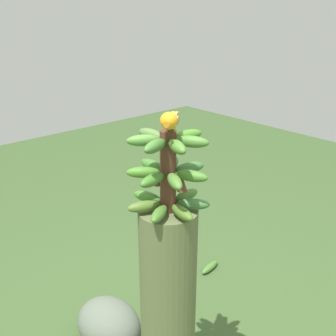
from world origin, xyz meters
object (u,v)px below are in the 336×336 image
(banana_tree, at_px, (168,317))
(perched_bird, at_px, (170,121))
(fallen_banana, at_px, (210,267))
(garden_rock, at_px, (109,324))
(banana_bunch, at_px, (168,172))

(banana_tree, xyz_separation_m, perched_bird, (0.02, 0.03, 0.80))
(perched_bird, relative_size, fallen_banana, 0.96)
(perched_bird, height_order, fallen_banana, perched_bird)
(banana_tree, distance_m, garden_rock, 0.57)
(banana_tree, distance_m, banana_bunch, 0.61)
(banana_bunch, height_order, fallen_banana, banana_bunch)
(perched_bird, bearing_deg, banana_bunch, -121.39)
(garden_rock, bearing_deg, banana_bunch, 88.71)
(garden_rock, bearing_deg, perched_bird, 86.75)
(banana_bunch, height_order, perched_bird, perched_bird)
(banana_bunch, relative_size, perched_bird, 1.83)
(banana_tree, xyz_separation_m, garden_rock, (-0.01, -0.46, -0.35))
(banana_tree, distance_m, perched_bird, 0.80)
(banana_tree, relative_size, fallen_banana, 5.58)
(fallen_banana, relative_size, garden_rock, 0.48)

